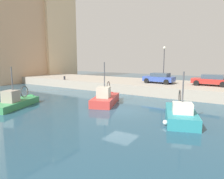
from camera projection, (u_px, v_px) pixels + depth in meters
water_surface at (121, 110)px, 17.26m from camera, size 80.00×80.00×0.00m
quay_wall at (163, 87)px, 26.82m from camera, size 9.00×56.00×1.20m
fishing_boat_green at (18, 105)px, 18.63m from camera, size 6.05×3.52×4.44m
fishing_boat_teal at (180, 118)px, 14.68m from camera, size 5.90×3.54×4.42m
fishing_boat_red at (106, 102)px, 19.92m from camera, size 5.76×3.56×4.91m
parked_car_red at (211, 80)px, 23.76m from camera, size 2.08×4.10×1.33m
parked_car_blue at (159, 78)px, 26.08m from camera, size 2.15×3.96×1.36m
mooring_bollard_mid at (64, 78)px, 30.51m from camera, size 0.28×0.28×0.55m
quay_streetlamp at (164, 58)px, 27.74m from camera, size 0.36×0.36×4.83m
waterfront_building_west at (52, 36)px, 43.98m from camera, size 8.48×7.34×18.34m
waterfront_building_west_mid at (11, 34)px, 37.16m from camera, size 10.55×8.09×17.88m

